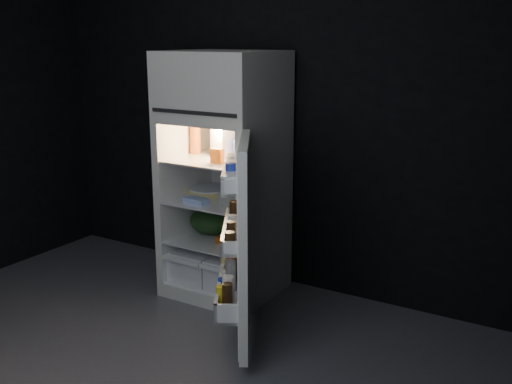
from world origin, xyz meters
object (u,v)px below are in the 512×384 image
Objects in this scene: fridge_door at (240,243)px; egg_carton at (239,198)px; milk_jug at (224,140)px; yogurt_tray at (234,241)px; refrigerator at (226,167)px.

fridge_door is 0.74m from egg_carton.
milk_jug is 1.01× the size of yogurt_tray.
yogurt_tray is at bearing -39.99° from refrigerator.
yogurt_tray is (0.17, -0.14, -0.69)m from milk_jug.
refrigerator is 7.42× the size of milk_jug.
refrigerator is 0.54m from yogurt_tray.
refrigerator is 0.93m from fridge_door.
refrigerator is 0.19m from milk_jug.
fridge_door is 0.75m from yogurt_tray.
egg_carton is (-0.41, 0.62, 0.07)m from fridge_door.
fridge_door is 5.14× the size of yogurt_tray.
fridge_door is (0.56, -0.69, -0.27)m from refrigerator.
fridge_door is 1.03m from milk_jug.
milk_jug is at bearing 149.61° from refrigerator.
fridge_door is 4.23× the size of egg_carton.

